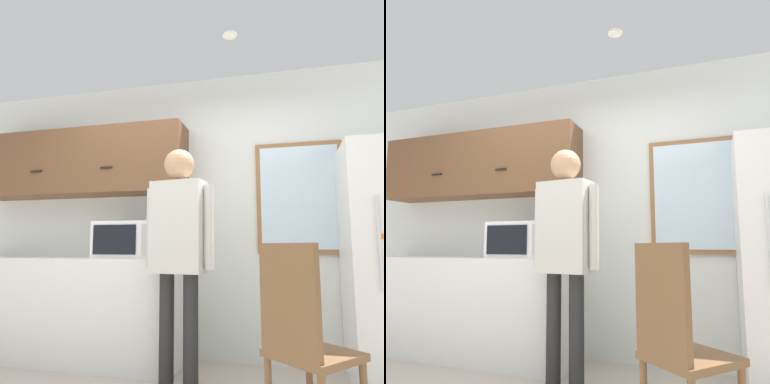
% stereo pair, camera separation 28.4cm
% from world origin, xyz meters
% --- Properties ---
extents(back_wall, '(6.00, 0.06, 2.70)m').
position_xyz_m(back_wall, '(0.00, 1.75, 1.35)').
color(back_wall, silver).
rests_on(back_wall, ground_plane).
extents(counter, '(2.15, 0.61, 0.93)m').
position_xyz_m(counter, '(-1.12, 1.42, 0.46)').
color(counter, silver).
rests_on(counter, ground_plane).
extents(upper_cabinets, '(2.15, 0.39, 0.65)m').
position_xyz_m(upper_cabinets, '(-1.12, 1.54, 1.86)').
color(upper_cabinets, brown).
extents(microwave, '(0.56, 0.41, 0.32)m').
position_xyz_m(microwave, '(-0.50, 1.35, 1.09)').
color(microwave, white).
rests_on(microwave, counter).
extents(person, '(0.55, 0.27, 1.77)m').
position_xyz_m(person, '(0.08, 0.95, 1.09)').
color(person, black).
rests_on(person, ground_plane).
extents(chair, '(0.58, 0.58, 1.05)m').
position_xyz_m(chair, '(0.93, 0.40, 0.56)').
color(chair, brown).
rests_on(chair, ground_plane).
extents(window, '(0.76, 0.05, 1.02)m').
position_xyz_m(window, '(0.99, 1.71, 1.47)').
color(window, olive).
extents(ceiling_light, '(0.11, 0.11, 0.01)m').
position_xyz_m(ceiling_light, '(0.49, 0.95, 2.68)').
color(ceiling_light, white).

